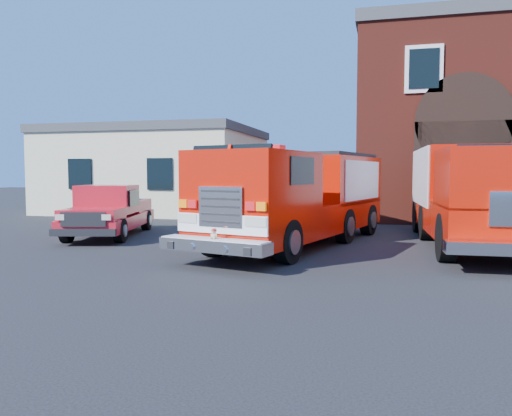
% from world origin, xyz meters
% --- Properties ---
extents(ground, '(100.00, 100.00, 0.00)m').
position_xyz_m(ground, '(0.00, 0.00, 0.00)').
color(ground, black).
rests_on(ground, ground).
extents(parking_stripe_far, '(0.12, 3.00, 0.01)m').
position_xyz_m(parking_stripe_far, '(6.50, 7.00, 0.00)').
color(parking_stripe_far, '#E1BB0B').
rests_on(parking_stripe_far, ground).
extents(side_building, '(10.20, 8.20, 4.35)m').
position_xyz_m(side_building, '(-9.00, 13.00, 2.20)').
color(side_building, beige).
rests_on(side_building, ground).
extents(fire_engine, '(4.59, 9.01, 2.68)m').
position_xyz_m(fire_engine, '(0.33, 2.65, 1.39)').
color(fire_engine, black).
rests_on(fire_engine, ground).
extents(pickup_truck, '(2.95, 5.33, 1.65)m').
position_xyz_m(pickup_truck, '(-5.99, 3.09, 0.78)').
color(pickup_truck, black).
rests_on(pickup_truck, ground).
extents(secondary_truck, '(2.96, 8.68, 2.79)m').
position_xyz_m(secondary_truck, '(5.01, 3.67, 1.52)').
color(secondary_truck, black).
rests_on(secondary_truck, ground).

